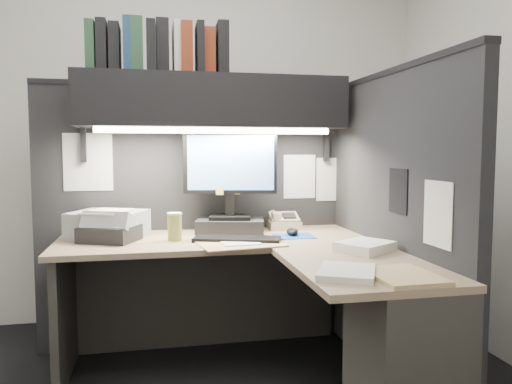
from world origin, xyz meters
TOP-DOWN VIEW (x-y plane):
  - wall_back at (0.00, 1.50)m, footprint 3.50×0.04m
  - wall_front at (0.00, -1.50)m, footprint 3.50×0.04m
  - partition_back at (0.03, 0.93)m, footprint 1.90×0.06m
  - partition_right at (0.98, 0.18)m, footprint 0.06×1.50m
  - desk at (0.43, -0.00)m, footprint 1.70×1.53m
  - overhead_shelf at (0.12, 0.75)m, footprint 1.55×0.34m
  - task_light_tube at (0.12, 0.61)m, footprint 1.32×0.04m
  - monitor at (0.22, 0.74)m, footprint 0.55×0.32m
  - keyboard at (0.21, 0.43)m, footprint 0.49×0.29m
  - mousepad at (0.56, 0.52)m, footprint 0.23×0.21m
  - mouse at (0.55, 0.53)m, footprint 0.08×0.12m
  - telephone at (0.58, 0.82)m, footprint 0.21×0.22m
  - coffee_cup at (-0.12, 0.52)m, footprint 0.09×0.09m
  - printer at (-0.48, 0.68)m, footprint 0.47×0.44m
  - notebook_stack at (-0.46, 0.57)m, footprint 0.35×0.33m
  - open_folder at (0.21, 0.32)m, footprint 0.46×0.34m
  - paper_stack_a at (0.77, 0.04)m, footprint 0.32×0.31m
  - paper_stack_b at (0.51, -0.39)m, footprint 0.31×0.33m
  - manila_stack at (0.70, -0.47)m, footprint 0.25×0.32m
  - binder_row at (-0.18, 0.75)m, footprint 0.79×0.26m
  - pinned_papers at (0.42, 0.56)m, footprint 1.76×1.31m

SIDE VIEW (x-z plane):
  - desk at x=0.43m, z-range 0.08..0.81m
  - mousepad at x=0.56m, z-range 0.73..0.73m
  - open_folder at x=0.21m, z-range 0.73..0.74m
  - manila_stack at x=0.70m, z-range 0.73..0.75m
  - keyboard at x=0.21m, z-range 0.73..0.75m
  - paper_stack_b at x=0.51m, z-range 0.73..0.76m
  - paper_stack_a at x=0.77m, z-range 0.73..0.78m
  - mouse at x=0.55m, z-range 0.73..0.77m
  - telephone at x=0.58m, z-range 0.73..0.81m
  - notebook_stack at x=-0.46m, z-range 0.73..0.81m
  - partition_back at x=0.03m, z-range 0.00..1.60m
  - partition_right at x=0.98m, z-range 0.00..1.60m
  - coffee_cup at x=-0.12m, z-range 0.73..0.87m
  - printer at x=-0.48m, z-range 0.73..0.88m
  - monitor at x=0.22m, z-range 0.67..1.27m
  - pinned_papers at x=0.42m, z-range 0.80..1.31m
  - task_light_tube at x=0.12m, z-range 1.31..1.35m
  - wall_back at x=0.00m, z-range 0.00..2.70m
  - wall_front at x=0.00m, z-range 0.00..2.70m
  - overhead_shelf at x=0.12m, z-range 1.35..1.65m
  - binder_row at x=-0.18m, z-range 1.64..1.94m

